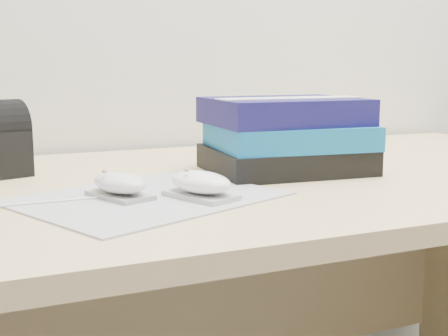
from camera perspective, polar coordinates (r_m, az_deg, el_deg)
name	(u,v)px	position (r m, az deg, el deg)	size (l,w,h in m)	color
desk	(230,290)	(1.22, 0.52, -11.11)	(1.60, 0.80, 0.73)	tan
mousepad	(148,198)	(0.91, -6.98, -2.71)	(0.35, 0.27, 0.00)	gray
mouse_rear	(120,185)	(0.91, -9.52, -1.54)	(0.09, 0.12, 0.04)	gray
mouse_front	(201,184)	(0.90, -2.13, -1.52)	(0.10, 0.12, 0.05)	#A8A8AB
usb_cable	(20,204)	(0.90, -18.14, -3.16)	(0.00, 0.00, 0.22)	white
book_stack	(286,135)	(1.13, 5.70, 2.98)	(0.29, 0.24, 0.14)	black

